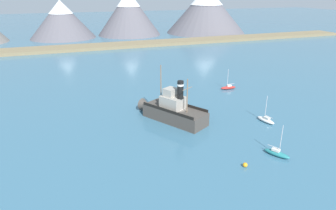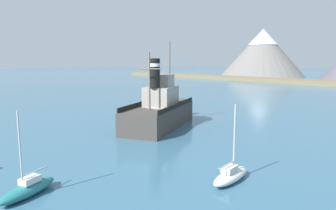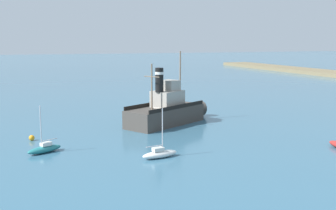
{
  "view_description": "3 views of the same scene",
  "coord_description": "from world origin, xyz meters",
  "px_view_note": "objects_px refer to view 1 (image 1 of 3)",
  "views": [
    {
      "loc": [
        -18.96,
        -46.04,
        22.38
      ],
      "look_at": [
        -1.51,
        1.25,
        2.94
      ],
      "focal_mm": 32.0,
      "sensor_mm": 36.0,
      "label": 1
    },
    {
      "loc": [
        26.05,
        -20.24,
        7.51
      ],
      "look_at": [
        -0.12,
        1.52,
        2.51
      ],
      "focal_mm": 32.0,
      "sensor_mm": 36.0,
      "label": 2
    },
    {
      "loc": [
        52.41,
        -19.21,
        11.43
      ],
      "look_at": [
        1.67,
        0.13,
        3.02
      ],
      "focal_mm": 45.0,
      "sensor_mm": 36.0,
      "label": 3
    }
  ],
  "objects_px": {
    "sailboat_teal": "(277,153)",
    "mooring_buoy": "(245,165)",
    "sailboat_white": "(266,120)",
    "old_tugboat": "(172,111)",
    "sailboat_red": "(228,87)"
  },
  "relations": [
    {
      "from": "old_tugboat",
      "to": "sailboat_red",
      "type": "bearing_deg",
      "value": 32.7
    },
    {
      "from": "sailboat_red",
      "to": "sailboat_teal",
      "type": "bearing_deg",
      "value": -108.14
    },
    {
      "from": "sailboat_teal",
      "to": "sailboat_white",
      "type": "bearing_deg",
      "value": 60.02
    },
    {
      "from": "old_tugboat",
      "to": "sailboat_teal",
      "type": "relative_size",
      "value": 2.9
    },
    {
      "from": "sailboat_teal",
      "to": "mooring_buoy",
      "type": "distance_m",
      "value": 6.03
    },
    {
      "from": "sailboat_red",
      "to": "sailboat_white",
      "type": "xyz_separation_m",
      "value": [
        -3.68,
        -19.15,
        0.0
      ]
    },
    {
      "from": "sailboat_red",
      "to": "sailboat_white",
      "type": "bearing_deg",
      "value": -100.89
    },
    {
      "from": "old_tugboat",
      "to": "sailboat_teal",
      "type": "bearing_deg",
      "value": -60.89
    },
    {
      "from": "old_tugboat",
      "to": "sailboat_white",
      "type": "bearing_deg",
      "value": -23.6
    },
    {
      "from": "sailboat_teal",
      "to": "old_tugboat",
      "type": "bearing_deg",
      "value": 119.11
    },
    {
      "from": "sailboat_teal",
      "to": "mooring_buoy",
      "type": "relative_size",
      "value": 7.64
    },
    {
      "from": "sailboat_white",
      "to": "mooring_buoy",
      "type": "bearing_deg",
      "value": -136.53
    },
    {
      "from": "sailboat_red",
      "to": "mooring_buoy",
      "type": "height_order",
      "value": "sailboat_red"
    },
    {
      "from": "old_tugboat",
      "to": "mooring_buoy",
      "type": "height_order",
      "value": "old_tugboat"
    },
    {
      "from": "sailboat_white",
      "to": "mooring_buoy",
      "type": "xyz_separation_m",
      "value": [
        -11.95,
        -11.33,
        -0.11
      ]
    }
  ]
}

